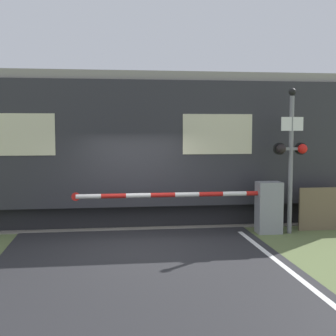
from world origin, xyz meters
The scene contains 5 objects.
ground_plane centered at (0.00, 0.00, 0.00)m, with size 80.00×80.00×0.00m, color #5B6B3D.
track_bed centered at (0.00, 3.16, 0.02)m, with size 36.00×3.20×0.13m.
train centered at (-2.85, 3.16, 2.08)m, with size 18.28×3.06×4.07m.
crossing_barrier centered at (2.97, 0.88, 0.70)m, with size 5.13×0.44×1.28m.
signal_post centered at (3.83, 0.79, 2.04)m, with size 0.85×0.26×3.59m.
Camera 1 is at (-0.66, -10.21, 2.64)m, focal length 50.00 mm.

